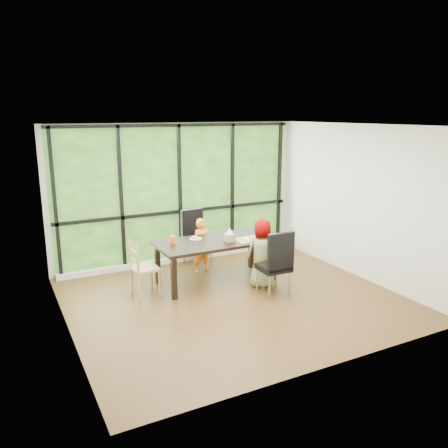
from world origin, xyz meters
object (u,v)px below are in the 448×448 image
at_px(chair_interior_leather, 274,263).
at_px(white_mug, 261,231).
at_px(plate_far, 196,239).
at_px(child_toddler, 202,245).
at_px(plate_near, 252,239).
at_px(tissue_box, 229,238).
at_px(green_cup, 266,236).
at_px(chair_end_beech, 145,268).
at_px(child_older, 263,253).
at_px(dining_table, 216,261).
at_px(orange_cup, 173,240).
at_px(chair_window_leather, 197,239).

bearing_deg(chair_interior_leather, white_mug, -109.55).
height_order(chair_interior_leather, plate_far, chair_interior_leather).
relative_size(child_toddler, white_mug, 11.65).
distance_m(plate_near, tissue_box, 0.42).
height_order(plate_near, green_cup, green_cup).
xyz_separation_m(chair_end_beech, child_older, (1.89, -0.55, 0.13)).
bearing_deg(chair_end_beech, plate_near, -98.62).
bearing_deg(plate_far, child_toddler, 51.51).
bearing_deg(chair_end_beech, dining_table, -92.11).
bearing_deg(orange_cup, plate_near, -15.25).
bearing_deg(plate_far, tissue_box, -40.16).
bearing_deg(tissue_box, chair_interior_leather, -63.21).
distance_m(dining_table, child_toddler, 0.60).
xyz_separation_m(orange_cup, green_cup, (1.55, -0.44, -0.02)).
height_order(chair_end_beech, plate_far, chair_end_beech).
bearing_deg(chair_end_beech, white_mug, -90.92).
relative_size(child_toddler, orange_cup, 7.33).
xyz_separation_m(dining_table, white_mug, (0.93, 0.05, 0.42)).
height_order(child_older, green_cup, child_older).
bearing_deg(child_toddler, white_mug, -33.79).
bearing_deg(orange_cup, dining_table, -11.36).
relative_size(chair_window_leather, plate_far, 5.09).
xyz_separation_m(chair_interior_leather, orange_cup, (-1.31, 1.08, 0.28)).
bearing_deg(chair_interior_leather, orange_cup, -38.76).
height_order(child_older, tissue_box, child_older).
height_order(chair_interior_leather, green_cup, chair_interior_leather).
distance_m(plate_far, tissue_box, 0.60).
xyz_separation_m(chair_interior_leather, plate_far, (-0.85, 1.17, 0.22)).
distance_m(chair_window_leather, white_mug, 1.27).
distance_m(dining_table, plate_far, 0.53).
relative_size(chair_end_beech, child_toddler, 0.89).
relative_size(green_cup, white_mug, 1.18).
bearing_deg(chair_end_beech, chair_interior_leather, -118.95).
relative_size(plate_far, green_cup, 2.07).
height_order(green_cup, white_mug, green_cup).
distance_m(child_toddler, plate_far, 0.52).
xyz_separation_m(chair_interior_leather, tissue_box, (-0.39, 0.78, 0.28)).
height_order(plate_near, white_mug, white_mug).
height_order(child_older, plate_near, child_older).
xyz_separation_m(green_cup, tissue_box, (-0.64, 0.14, 0.01)).
height_order(chair_interior_leather, plate_near, chair_interior_leather).
xyz_separation_m(chair_end_beech, orange_cup, (0.54, 0.15, 0.37)).
height_order(plate_far, orange_cup, orange_cup).
relative_size(child_toddler, plate_far, 4.76).
bearing_deg(chair_window_leather, plate_near, -71.75).
height_order(dining_table, white_mug, white_mug).
relative_size(chair_interior_leather, white_mug, 12.46).
bearing_deg(white_mug, chair_interior_leather, -110.42).
xyz_separation_m(dining_table, child_older, (0.61, -0.55, 0.21)).
bearing_deg(chair_window_leather, plate_far, -122.44).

